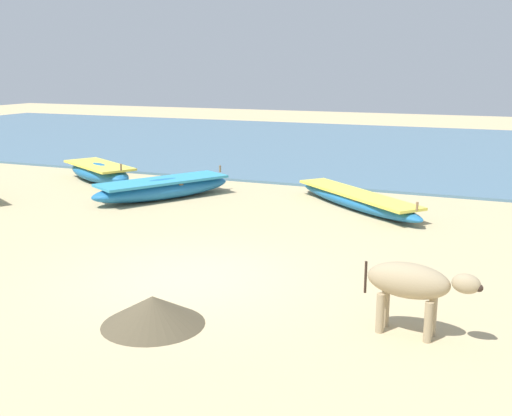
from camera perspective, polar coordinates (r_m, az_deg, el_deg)
The scene contains 7 objects.
ground at distance 10.92m, azimuth -6.26°, elevation -6.40°, with size 80.00×80.00×0.00m, color tan.
sea_water at distance 28.39m, azimuth 12.29°, elevation 5.47°, with size 60.00×20.00×0.08m, color slate.
fishing_boat_0 at distance 20.38m, azimuth -14.31°, elevation 3.26°, with size 3.59×2.71×0.77m.
fishing_boat_2 at distance 16.21m, azimuth 9.30°, elevation 0.77°, with size 4.34×3.87×0.61m.
fishing_boat_5 at distance 17.35m, azimuth -8.61°, elevation 1.83°, with size 3.06×4.20×0.75m.
cow_adult_dun at distance 8.66m, azimuth 14.26°, elevation -6.83°, with size 1.58×0.56×1.02m.
debris_pile_0 at distance 9.02m, azimuth -9.53°, elevation -9.34°, with size 1.49×1.49×0.43m, color brown.
Camera 1 is at (5.03, -9.00, 3.61)m, focal length 43.20 mm.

